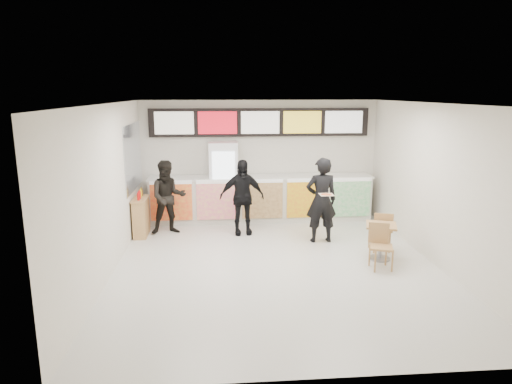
{
  "coord_description": "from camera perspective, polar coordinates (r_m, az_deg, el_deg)",
  "views": [
    {
      "loc": [
        -1.05,
        -8.04,
        3.21
      ],
      "look_at": [
        -0.28,
        1.2,
        1.16
      ],
      "focal_mm": 32.0,
      "sensor_mm": 36.0,
      "label": 1
    }
  ],
  "objects": [
    {
      "name": "wall_right",
      "position": [
        9.17,
        21.59,
        0.85
      ],
      "size": [
        0.0,
        7.0,
        7.0
      ],
      "primitive_type": "plane",
      "rotation": [
        1.57,
        0.0,
        -1.57
      ],
      "color": "silver",
      "rests_on": "floor"
    },
    {
      "name": "customer_left",
      "position": [
        10.57,
        -10.93,
        -0.66
      ],
      "size": [
        0.93,
        0.79,
        1.7
      ],
      "primitive_type": "imported",
      "rotation": [
        0.0,
        0.0,
        0.19
      ],
      "color": "black",
      "rests_on": "floor"
    },
    {
      "name": "cafe_table",
      "position": [
        9.18,
        15.33,
        -5.23
      ],
      "size": [
        0.82,
        1.48,
        0.83
      ],
      "rotation": [
        0.0,
        0.0,
        -0.32
      ],
      "color": "tan",
      "rests_on": "floor"
    },
    {
      "name": "condiment_ledge",
      "position": [
        10.64,
        -14.16,
        -2.98
      ],
      "size": [
        0.31,
        0.78,
        1.03
      ],
      "color": "tan",
      "rests_on": "floor"
    },
    {
      "name": "customer_mid",
      "position": [
        10.34,
        -1.78,
        -0.64
      ],
      "size": [
        1.04,
        0.5,
        1.72
      ],
      "primitive_type": "imported",
      "rotation": [
        0.0,
        0.0,
        0.08
      ],
      "color": "black",
      "rests_on": "floor"
    },
    {
      "name": "customer_main",
      "position": [
        9.88,
        8.15,
        -1.02
      ],
      "size": [
        0.69,
        0.47,
        1.85
      ],
      "primitive_type": "imported",
      "rotation": [
        0.0,
        0.0,
        3.18
      ],
      "color": "black",
      "rests_on": "floor"
    },
    {
      "name": "menu_board",
      "position": [
        11.53,
        0.5,
        8.7
      ],
      "size": [
        5.5,
        0.14,
        0.7
      ],
      "color": "black",
      "rests_on": "wall_back"
    },
    {
      "name": "pizza_slice",
      "position": [
        9.4,
        8.8,
        -0.28
      ],
      "size": [
        0.36,
        0.36,
        0.02
      ],
      "color": "beige",
      "rests_on": "customer_main"
    },
    {
      "name": "wall_left",
      "position": [
        8.45,
        -17.97,
        0.19
      ],
      "size": [
        0.0,
        7.0,
        7.0
      ],
      "primitive_type": "plane",
      "rotation": [
        1.57,
        0.0,
        1.57
      ],
      "color": "silver",
      "rests_on": "floor"
    },
    {
      "name": "wall_back",
      "position": [
        11.72,
        0.46,
        4.09
      ],
      "size": [
        6.0,
        0.0,
        6.0
      ],
      "primitive_type": "plane",
      "rotation": [
        1.57,
        0.0,
        0.0
      ],
      "color": "silver",
      "rests_on": "floor"
    },
    {
      "name": "ceiling",
      "position": [
        8.11,
        2.75,
        10.99
      ],
      "size": [
        7.0,
        7.0,
        0.0
      ],
      "primitive_type": "plane",
      "rotation": [
        3.14,
        0.0,
        0.0
      ],
      "color": "white",
      "rests_on": "wall_back"
    },
    {
      "name": "floor",
      "position": [
        8.72,
        2.54,
        -9.12
      ],
      "size": [
        7.0,
        7.0,
        0.0
      ],
      "primitive_type": "plane",
      "color": "beige",
      "rests_on": "ground"
    },
    {
      "name": "mirror_panel",
      "position": [
        10.77,
        -15.1,
        4.26
      ],
      "size": [
        0.01,
        2.0,
        1.5
      ],
      "primitive_type": "cube",
      "color": "#B2B7BF",
      "rests_on": "wall_left"
    },
    {
      "name": "drinks_fridge",
      "position": [
        11.37,
        -4.07,
        1.25
      ],
      "size": [
        0.7,
        0.67,
        2.0
      ],
      "color": "white",
      "rests_on": "floor"
    },
    {
      "name": "service_counter",
      "position": [
        11.49,
        0.63,
        -0.79
      ],
      "size": [
        5.56,
        0.77,
        1.14
      ],
      "color": "silver",
      "rests_on": "floor"
    }
  ]
}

